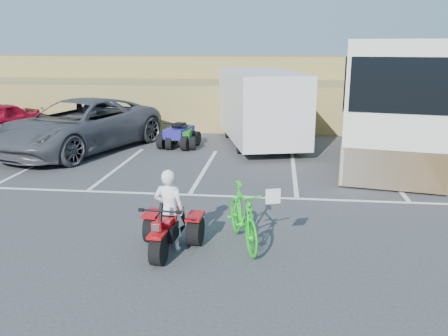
# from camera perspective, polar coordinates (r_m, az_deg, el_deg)

# --- Properties ---
(ground) EXTENTS (100.00, 100.00, 0.00)m
(ground) POSITION_cam_1_polar(r_m,az_deg,el_deg) (9.86, -6.77, -7.50)
(ground) COLOR #363639
(ground) RESTS_ON ground
(parking_stripes) EXTENTS (28.00, 5.16, 0.01)m
(parking_stripes) POSITION_cam_1_polar(r_m,az_deg,el_deg) (13.52, 0.74, -1.21)
(parking_stripes) COLOR white
(parking_stripes) RESTS_ON ground
(grass_embankment) EXTENTS (40.00, 8.50, 3.10)m
(grass_embankment) POSITION_cam_1_polar(r_m,az_deg,el_deg) (24.56, 1.47, 9.32)
(grass_embankment) COLOR olive
(grass_embankment) RESTS_ON ground
(red_trike_atv) EXTENTS (1.22, 1.56, 0.97)m
(red_trike_atv) POSITION_cam_1_polar(r_m,az_deg,el_deg) (8.91, -6.76, -10.00)
(red_trike_atv) COLOR #AA090D
(red_trike_atv) RESTS_ON ground
(rider) EXTENTS (0.58, 0.40, 1.53)m
(rider) POSITION_cam_1_polar(r_m,az_deg,el_deg) (8.75, -6.62, -5.03)
(rider) COLOR white
(rider) RESTS_ON ground
(green_dirt_bike) EXTENTS (1.15, 2.01, 1.16)m
(green_dirt_bike) POSITION_cam_1_polar(r_m,az_deg,el_deg) (8.96, 2.29, -5.74)
(green_dirt_bike) COLOR #14BF19
(green_dirt_bike) RESTS_ON ground
(grey_pickup) EXTENTS (5.08, 7.23, 1.83)m
(grey_pickup) POSITION_cam_1_polar(r_m,az_deg,el_deg) (17.60, -17.03, 4.90)
(grey_pickup) COLOR #414349
(grey_pickup) RESTS_ON ground
(cargo_trailer) EXTENTS (3.73, 6.28, 2.74)m
(cargo_trailer) POSITION_cam_1_polar(r_m,az_deg,el_deg) (17.96, 4.39, 7.52)
(cargo_trailer) COLOR silver
(cargo_trailer) RESTS_ON ground
(rv_motorhome) EXTENTS (4.69, 10.82, 3.78)m
(rv_motorhome) POSITION_cam_1_polar(r_m,az_deg,el_deg) (17.80, 19.62, 7.16)
(rv_motorhome) COLOR silver
(rv_motorhome) RESTS_ON ground
(quad_atv_blue) EXTENTS (1.43, 1.74, 1.01)m
(quad_atv_blue) POSITION_cam_1_polar(r_m,az_deg,el_deg) (17.71, -5.38, 2.52)
(quad_atv_blue) COLOR navy
(quad_atv_blue) RESTS_ON ground
(quad_atv_green) EXTENTS (1.16, 1.50, 0.93)m
(quad_atv_green) POSITION_cam_1_polar(r_m,az_deg,el_deg) (17.68, -5.00, 2.51)
(quad_atv_green) COLOR #155E18
(quad_atv_green) RESTS_ON ground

